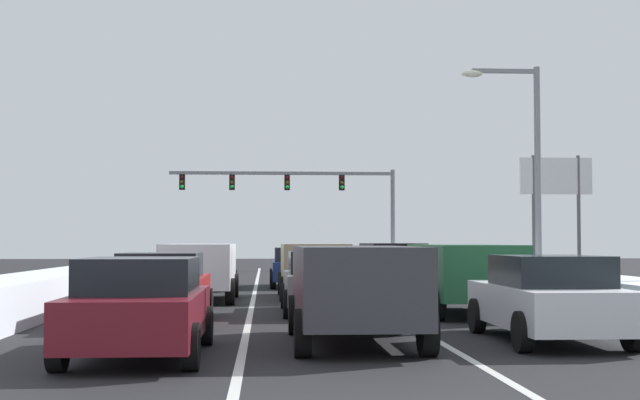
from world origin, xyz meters
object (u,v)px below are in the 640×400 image
at_px(sedan_maroon_left_lane_nearest, 140,307).
at_px(sedan_white_right_lane_nearest, 548,298).
at_px(sedan_navy_center_lane_fourth, 296,267).
at_px(sedan_gray_center_lane_second, 323,282).
at_px(sedan_red_left_lane_second, 162,287).
at_px(suv_tan_center_lane_third, 314,265).
at_px(sedan_green_left_lane_fourth, 208,268).
at_px(traffic_light_gantry, 308,190).
at_px(sedan_silver_right_lane_third, 422,274).
at_px(suv_green_right_lane_second, 464,272).
at_px(suv_charcoal_center_lane_nearest, 354,285).
at_px(roadside_sign_right, 556,189).
at_px(suv_white_left_lane_third, 200,266).
at_px(suv_black_right_lane_fourth, 392,261).
at_px(street_lamp_right_mid, 526,156).

bearing_deg(sedan_maroon_left_lane_nearest, sedan_white_right_lane_nearest, 14.02).
xyz_separation_m(sedan_white_right_lane_nearest, sedan_navy_center_lane_fourth, (-3.77, 19.09, 0.00)).
height_order(sedan_gray_center_lane_second, sedan_red_left_lane_second, same).
relative_size(suv_tan_center_lane_third, sedan_navy_center_lane_fourth, 1.09).
xyz_separation_m(sedan_navy_center_lane_fourth, sedan_red_left_lane_second, (-3.41, -15.00, 0.00)).
height_order(sedan_green_left_lane_fourth, traffic_light_gantry, traffic_light_gantry).
distance_m(suv_tan_center_lane_third, sedan_navy_center_lane_fourth, 6.75).
bearing_deg(sedan_gray_center_lane_second, sedan_white_right_lane_nearest, -61.46).
bearing_deg(sedan_red_left_lane_second, sedan_silver_right_lane_third, 47.99).
relative_size(suv_green_right_lane_second, suv_charcoal_center_lane_nearest, 1.00).
xyz_separation_m(sedan_green_left_lane_fourth, traffic_light_gantry, (4.74, 22.61, 4.12)).
relative_size(suv_green_right_lane_second, sedan_green_left_lane_fourth, 1.09).
xyz_separation_m(sedan_silver_right_lane_third, sedan_red_left_lane_second, (-6.99, -7.77, 0.00)).
distance_m(sedan_green_left_lane_fourth, roadside_sign_right, 16.06).
bearing_deg(suv_white_left_lane_third, sedan_silver_right_lane_third, 6.37).
bearing_deg(roadside_sign_right, suv_green_right_lane_second, -114.58).
distance_m(suv_white_left_lane_third, traffic_light_gantry, 29.94).
bearing_deg(sedan_silver_right_lane_third, sedan_gray_center_lane_second, -122.16).
distance_m(sedan_gray_center_lane_second, suv_tan_center_lane_third, 5.85).
relative_size(suv_white_left_lane_third, roadside_sign_right, 0.89).
distance_m(sedan_maroon_left_lane_nearest, traffic_light_gantry, 42.60).
bearing_deg(suv_black_right_lane_fourth, sedan_gray_center_lane_second, -105.62).
bearing_deg(street_lamp_right_mid, suv_charcoal_center_lane_nearest, -116.75).
relative_size(sedan_silver_right_lane_third, suv_tan_center_lane_third, 0.92).
bearing_deg(suv_black_right_lane_fourth, sedan_red_left_lane_second, -115.79).
distance_m(suv_charcoal_center_lane_nearest, suv_tan_center_lane_third, 12.55).
distance_m(sedan_navy_center_lane_fourth, street_lamp_right_mid, 9.83).
relative_size(suv_green_right_lane_second, sedan_navy_center_lane_fourth, 1.09).
relative_size(suv_charcoal_center_lane_nearest, suv_white_left_lane_third, 1.00).
xyz_separation_m(suv_black_right_lane_fourth, sedan_green_left_lane_fourth, (-6.88, -0.77, -0.25)).
relative_size(suv_tan_center_lane_third, sedan_maroon_left_lane_nearest, 1.09).
bearing_deg(sedan_maroon_left_lane_nearest, roadside_sign_right, 59.68).
relative_size(sedan_white_right_lane_nearest, sedan_red_left_lane_second, 1.00).
relative_size(sedan_maroon_left_lane_nearest, roadside_sign_right, 0.82).
distance_m(sedan_silver_right_lane_third, traffic_light_gantry, 28.97).
bearing_deg(street_lamp_right_mid, sedan_red_left_lane_second, -137.66).
bearing_deg(suv_charcoal_center_lane_nearest, suv_tan_center_lane_third, 90.12).
bearing_deg(sedan_gray_center_lane_second, sedan_maroon_left_lane_nearest, -111.89).
xyz_separation_m(suv_black_right_lane_fourth, suv_tan_center_lane_third, (-3.30, -6.26, 0.00)).
xyz_separation_m(suv_green_right_lane_second, suv_charcoal_center_lane_nearest, (-3.23, -6.07, 0.00)).
xyz_separation_m(sedan_white_right_lane_nearest, suv_charcoal_center_lane_nearest, (-3.43, -0.20, 0.25)).
bearing_deg(sedan_green_left_lane_fourth, street_lamp_right_mid, -19.41).
xyz_separation_m(suv_black_right_lane_fourth, roadside_sign_right, (7.90, 4.63, 3.00)).
xyz_separation_m(sedan_silver_right_lane_third, sedan_gray_center_lane_second, (-3.36, -5.34, 0.00)).
distance_m(suv_green_right_lane_second, sedan_maroon_left_lane_nearest, 10.08).
height_order(suv_black_right_lane_fourth, sedan_green_left_lane_fourth, suv_black_right_lane_fourth).
bearing_deg(street_lamp_right_mid, suv_white_left_lane_third, -164.55).
bearing_deg(suv_tan_center_lane_third, street_lamp_right_mid, 13.19).
distance_m(sedan_gray_center_lane_second, traffic_light_gantry, 34.21).
xyz_separation_m(sedan_navy_center_lane_fourth, roadside_sign_right, (11.51, 4.14, 3.25)).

